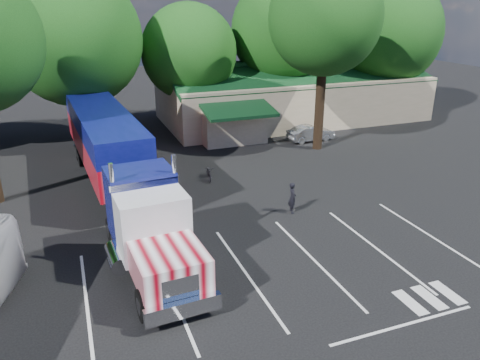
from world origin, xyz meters
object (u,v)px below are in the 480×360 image
object	(u,v)px
bicycle	(209,172)
silver_sedan	(311,133)
semi_truck	(113,154)
woman	(292,198)

from	to	relation	value
bicycle	silver_sedan	bearing A→B (deg)	37.49
semi_truck	silver_sedan	distance (m)	17.45
woman	semi_truck	bearing A→B (deg)	68.45
woman	bicycle	size ratio (longest dim) A/B	1.00
semi_truck	bicycle	size ratio (longest dim) A/B	13.41
semi_truck	woman	bearing A→B (deg)	-34.81
woman	bicycle	bearing A→B (deg)	32.69
woman	silver_sedan	xyz separation A→B (m)	(7.50, 11.68, -0.22)
woman	silver_sedan	size ratio (longest dim) A/B	0.44
semi_truck	woman	world-z (taller)	semi_truck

